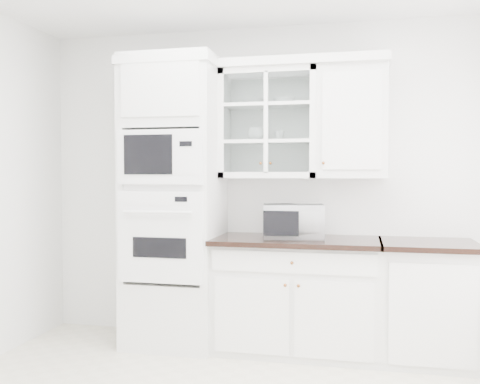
# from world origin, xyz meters

# --- Properties ---
(room_shell) EXTENTS (4.00, 3.50, 2.70)m
(room_shell) POSITION_xyz_m (0.00, 0.43, 1.78)
(room_shell) COLOR white
(room_shell) RESTS_ON ground
(oven_column) EXTENTS (0.76, 0.68, 2.40)m
(oven_column) POSITION_xyz_m (-0.75, 1.42, 1.20)
(oven_column) COLOR white
(oven_column) RESTS_ON ground
(base_cabinet_run) EXTENTS (1.32, 0.67, 0.92)m
(base_cabinet_run) POSITION_xyz_m (0.28, 1.45, 0.46)
(base_cabinet_run) COLOR white
(base_cabinet_run) RESTS_ON ground
(extra_base_cabinet) EXTENTS (0.72, 0.67, 0.92)m
(extra_base_cabinet) POSITION_xyz_m (1.28, 1.45, 0.46)
(extra_base_cabinet) COLOR white
(extra_base_cabinet) RESTS_ON ground
(upper_cabinet_glass) EXTENTS (0.80, 0.33, 0.90)m
(upper_cabinet_glass) POSITION_xyz_m (0.03, 1.58, 1.85)
(upper_cabinet_glass) COLOR white
(upper_cabinet_glass) RESTS_ON room_shell
(upper_cabinet_solid) EXTENTS (0.55, 0.33, 0.90)m
(upper_cabinet_solid) POSITION_xyz_m (0.71, 1.58, 1.85)
(upper_cabinet_solid) COLOR white
(upper_cabinet_solid) RESTS_ON room_shell
(crown_molding) EXTENTS (2.14, 0.38, 0.07)m
(crown_molding) POSITION_xyz_m (-0.07, 1.56, 2.33)
(crown_molding) COLOR white
(crown_molding) RESTS_ON room_shell
(countertop_microwave) EXTENTS (0.53, 0.47, 0.27)m
(countertop_microwave) POSITION_xyz_m (0.25, 1.44, 1.06)
(countertop_microwave) COLOR white
(countertop_microwave) RESTS_ON base_cabinet_run
(bowl_a) EXTENTS (0.22, 0.22, 0.05)m
(bowl_a) POSITION_xyz_m (-0.11, 1.59, 2.03)
(bowl_a) COLOR white
(bowl_a) RESTS_ON upper_cabinet_glass
(bowl_b) EXTENTS (0.22, 0.22, 0.05)m
(bowl_b) POSITION_xyz_m (0.15, 1.60, 2.04)
(bowl_b) COLOR white
(bowl_b) RESTS_ON upper_cabinet_glass
(cup_a) EXTENTS (0.16, 0.16, 0.11)m
(cup_a) POSITION_xyz_m (-0.08, 1.57, 1.76)
(cup_a) COLOR white
(cup_a) RESTS_ON upper_cabinet_glass
(cup_b) EXTENTS (0.10, 0.10, 0.08)m
(cup_b) POSITION_xyz_m (0.12, 1.57, 1.75)
(cup_b) COLOR white
(cup_b) RESTS_ON upper_cabinet_glass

